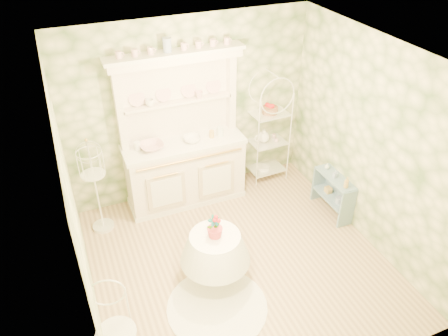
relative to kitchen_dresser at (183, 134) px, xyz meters
name	(u,v)px	position (x,y,z in m)	size (l,w,h in m)	color
floor	(239,261)	(0.20, -1.52, -1.15)	(3.60, 3.60, 0.00)	tan
ceiling	(244,60)	(0.20, -1.52, 1.56)	(3.60, 3.60, 0.00)	white
wall_left	(76,216)	(-1.60, -1.52, 0.21)	(3.60, 3.60, 0.00)	beige
wall_right	(372,145)	(2.00, -1.52, 0.21)	(3.60, 3.60, 0.00)	beige
wall_back	(190,110)	(0.20, 0.28, 0.21)	(3.60, 3.60, 0.00)	beige
wall_front	(332,294)	(0.20, -3.32, 0.21)	(3.60, 3.60, 0.00)	beige
kitchen_dresser	(183,134)	(0.00, 0.00, 0.00)	(1.87, 0.61, 2.29)	white
bakers_rack	(269,127)	(1.41, 0.09, -0.23)	(0.57, 0.41, 1.84)	white
side_shelf	(333,195)	(1.88, -1.10, -0.85)	(0.25, 0.68, 0.58)	#6E90A6
round_table	(215,260)	(-0.18, -1.68, -0.82)	(0.59, 0.59, 0.64)	white
cafe_chair	(116,335)	(-1.48, -2.33, -0.73)	(0.38, 0.38, 0.83)	white
birdcage_stand	(95,186)	(-1.31, -0.17, -0.42)	(0.34, 0.34, 1.45)	white
floor_basket	(224,256)	(0.02, -1.46, -1.04)	(0.33, 0.33, 0.21)	#9E6E4C
lace_rug	(217,307)	(-0.32, -2.08, -1.14)	(1.17, 1.17, 0.01)	white
bowl_floral	(152,148)	(-0.46, -0.01, -0.13)	(0.33, 0.33, 0.08)	white
bowl_white	(192,141)	(0.12, -0.02, -0.13)	(0.25, 0.25, 0.08)	white
cup_left	(150,104)	(-0.39, 0.16, 0.47)	(0.12, 0.12, 0.09)	white
cup_right	(199,96)	(0.30, 0.14, 0.47)	(0.11, 0.11, 0.10)	white
potted_geranium	(214,227)	(-0.19, -1.67, -0.30)	(0.15, 0.10, 0.28)	#3F7238
bottle_amber	(346,183)	(1.86, -1.36, -0.46)	(0.07, 0.07, 0.17)	tan
bottle_blue	(335,175)	(1.86, -1.10, -0.49)	(0.05, 0.05, 0.12)	#889BBA
bottle_glass	(327,167)	(1.88, -0.87, -0.50)	(0.07, 0.07, 0.09)	silver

